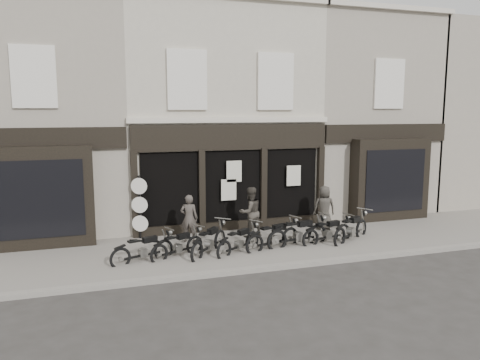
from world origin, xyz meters
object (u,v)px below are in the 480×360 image
object	(u,v)px
motorcycle_3	(239,243)
motorcycle_6	(328,234)
motorcycle_2	(209,244)
motorcycle_1	(178,248)
motorcycle_4	(274,239)
motorcycle_0	(143,252)
motorcycle_7	(351,231)
man_centre	(250,212)
man_left	(189,218)
motorcycle_5	(298,236)
man_right	(324,208)
advert_sign_post	(140,210)

from	to	relation	value
motorcycle_3	motorcycle_6	size ratio (longest dim) A/B	0.87
motorcycle_2	motorcycle_3	bearing A→B (deg)	-57.45
motorcycle_1	motorcycle_4	xyz separation A→B (m)	(2.99, -0.12, 0.04)
motorcycle_0	motorcycle_7	xyz separation A→B (m)	(6.81, 0.08, 0.04)
motorcycle_2	motorcycle_3	size ratio (longest dim) A/B	0.98
motorcycle_6	man_centre	world-z (taller)	man_centre
man_left	man_centre	distance (m)	2.10
motorcycle_5	man_left	bearing A→B (deg)	147.29
man_centre	man_right	bearing A→B (deg)	169.01
motorcycle_0	motorcycle_3	world-z (taller)	motorcycle_0
motorcycle_4	motorcycle_6	size ratio (longest dim) A/B	1.02
motorcycle_4	man_centre	xyz separation A→B (m)	(-0.27, 1.46, 0.57)
motorcycle_1	man_left	distance (m)	1.62
motorcycle_5	advert_sign_post	xyz separation A→B (m)	(-4.73, 2.34, 0.67)
motorcycle_6	motorcycle_4	bearing A→B (deg)	168.83
motorcycle_1	motorcycle_7	xyz separation A→B (m)	(5.79, -0.06, 0.05)
motorcycle_1	motorcycle_2	bearing A→B (deg)	-27.13
advert_sign_post	man_right	bearing A→B (deg)	13.84
motorcycle_6	motorcycle_2	bearing A→B (deg)	166.42
motorcycle_4	motorcycle_2	bearing A→B (deg)	158.22
motorcycle_5	motorcycle_6	size ratio (longest dim) A/B	1.11
motorcycle_4	man_centre	bearing A→B (deg)	81.74
motorcycle_2	motorcycle_5	world-z (taller)	motorcycle_5
motorcycle_0	motorcycle_4	size ratio (longest dim) A/B	0.93
motorcycle_1	man_centre	world-z (taller)	man_centre
motorcycle_2	advert_sign_post	size ratio (longest dim) A/B	0.76
motorcycle_1	motorcycle_6	size ratio (longest dim) A/B	0.88
motorcycle_2	motorcycle_4	distance (m)	2.04
motorcycle_6	man_centre	distance (m)	2.67
motorcycle_0	man_centre	distance (m)	4.08
motorcycle_5	man_right	bearing A→B (deg)	33.61
motorcycle_3	motorcycle_6	distance (m)	3.07
motorcycle_0	motorcycle_4	xyz separation A→B (m)	(4.02, 0.02, 0.03)
motorcycle_0	motorcycle_1	world-z (taller)	motorcycle_0
motorcycle_7	motorcycle_0	bearing A→B (deg)	149.47
motorcycle_0	advert_sign_post	size ratio (longest dim) A/B	0.84
man_left	motorcycle_5	bearing A→B (deg)	174.59
man_left	man_right	size ratio (longest dim) A/B	0.98
motorcycle_5	motorcycle_7	distance (m)	1.93
man_centre	motorcycle_0	bearing A→B (deg)	7.70
motorcycle_1	man_left	size ratio (longest dim) A/B	1.13
motorcycle_1	advert_sign_post	bearing A→B (deg)	84.10
man_left	advert_sign_post	distance (m)	1.74
man_left	man_right	bearing A→B (deg)	-159.94
motorcycle_6	motorcycle_1	bearing A→B (deg)	166.51
motorcycle_2	man_left	world-z (taller)	man_left
advert_sign_post	motorcycle_3	bearing A→B (deg)	-21.20
motorcycle_4	man_right	size ratio (longest dim) A/B	1.28
man_centre	motorcycle_3	bearing A→B (deg)	45.86
motorcycle_2	motorcycle_5	xyz separation A→B (m)	(2.91, -0.06, 0.02)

